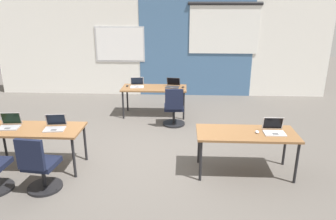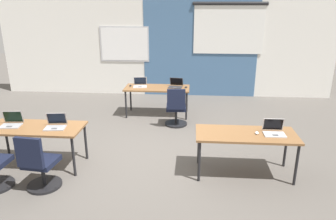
{
  "view_description": "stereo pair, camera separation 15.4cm",
  "coord_description": "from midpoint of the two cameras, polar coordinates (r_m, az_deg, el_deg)",
  "views": [
    {
      "loc": [
        0.72,
        -5.32,
        2.67
      ],
      "look_at": [
        0.46,
        -0.19,
        0.94
      ],
      "focal_mm": 33.51,
      "sensor_mm": 36.0,
      "label": 1
    },
    {
      "loc": [
        0.87,
        -5.31,
        2.67
      ],
      "look_at": [
        0.46,
        -0.19,
        0.94
      ],
      "focal_mm": 33.51,
      "sensor_mm": 36.0,
      "label": 2
    }
  ],
  "objects": [
    {
      "name": "desk_far_center",
      "position": [
        7.82,
        -3.09,
        3.7
      ],
      "size": [
        1.6,
        0.7,
        0.72
      ],
      "color": "brown",
      "rests_on": "ground"
    },
    {
      "name": "laptop_far_right",
      "position": [
        7.81,
        0.29,
        4.54
      ],
      "size": [
        0.37,
        0.36,
        0.22
      ],
      "rotation": [
        0.0,
        0.0,
        -0.14
      ],
      "color": "#333338",
      "rests_on": "desk_far_center"
    },
    {
      "name": "mouse_near_right_end",
      "position": [
        5.2,
        15.09,
        -3.86
      ],
      "size": [
        0.07,
        0.11,
        0.03
      ],
      "color": "silver",
      "rests_on": "desk_near_right"
    },
    {
      "name": "chair_near_left_inner",
      "position": [
        5.09,
        -23.12,
        -9.77
      ],
      "size": [
        0.52,
        0.56,
        0.92
      ],
      "rotation": [
        0.0,
        0.0,
        3.04
      ],
      "color": "black",
      "rests_on": "ground"
    },
    {
      "name": "laptop_near_right_end",
      "position": [
        5.28,
        17.92,
        -3.43
      ],
      "size": [
        0.33,
        0.29,
        0.23
      ],
      "rotation": [
        0.0,
        0.0,
        0.0
      ],
      "color": "silver",
      "rests_on": "desk_near_right"
    },
    {
      "name": "laptop_near_left_end",
      "position": [
        5.91,
        -27.53,
        -2.33
      ],
      "size": [
        0.36,
        0.32,
        0.23
      ],
      "rotation": [
        0.0,
        0.0,
        0.11
      ],
      "color": "#9E9EA3",
      "rests_on": "desk_near_left"
    },
    {
      "name": "chair_far_right",
      "position": [
        7.17,
        0.46,
        -0.03
      ],
      "size": [
        0.52,
        0.55,
        0.92
      ],
      "rotation": [
        0.0,
        0.0,
        3.2
      ],
      "color": "black",
      "rests_on": "ground"
    },
    {
      "name": "ground_plane",
      "position": [
        6.0,
        -5.12,
        -7.89
      ],
      "size": [
        24.0,
        24.0,
        0.0
      ],
      "color": "#56514C"
    },
    {
      "name": "back_wall_assembly",
      "position": [
        9.62,
        -1.75,
        11.1
      ],
      "size": [
        10.0,
        0.27,
        2.8
      ],
      "color": "silver",
      "rests_on": "ground"
    },
    {
      "name": "laptop_near_left_inner",
      "position": [
        5.53,
        -20.62,
        -2.71
      ],
      "size": [
        0.37,
        0.34,
        0.23
      ],
      "rotation": [
        0.0,
        0.0,
        0.13
      ],
      "color": "#9E9EA3",
      "rests_on": "desk_near_left"
    },
    {
      "name": "desk_near_left",
      "position": [
        5.72,
        -23.85,
        -3.62
      ],
      "size": [
        1.6,
        0.7,
        0.72
      ],
      "color": "brown",
      "rests_on": "ground"
    },
    {
      "name": "mouse_far_right",
      "position": [
        7.76,
        2.18,
        4.2
      ],
      "size": [
        0.09,
        0.11,
        0.03
      ],
      "color": "black",
      "rests_on": "desk_far_center"
    },
    {
      "name": "laptop_far_left",
      "position": [
        7.89,
        -6.21,
        4.59
      ],
      "size": [
        0.36,
        0.34,
        0.23
      ],
      "rotation": [
        0.0,
        0.0,
        0.12
      ],
      "color": "silver",
      "rests_on": "desk_far_center"
    },
    {
      "name": "mouse_far_left",
      "position": [
        7.95,
        -7.97,
        4.38
      ],
      "size": [
        0.06,
        0.1,
        0.03
      ],
      "color": "black",
      "rests_on": "desk_far_center"
    },
    {
      "name": "desk_near_right",
      "position": [
        5.21,
        13.22,
        -4.59
      ],
      "size": [
        1.6,
        0.7,
        0.72
      ],
      "color": "brown",
      "rests_on": "ground"
    }
  ]
}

